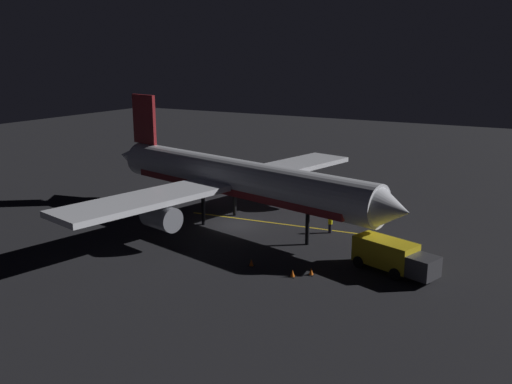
% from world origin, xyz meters
% --- Properties ---
extents(ground_plane, '(180.00, 180.00, 0.20)m').
position_xyz_m(ground_plane, '(0.00, 0.00, -0.10)').
color(ground_plane, black).
extents(apron_guide_stripe, '(2.31, 20.36, 0.01)m').
position_xyz_m(apron_guide_stripe, '(-2.41, 4.00, 0.00)').
color(apron_guide_stripe, gold).
rests_on(apron_guide_stripe, ground_plane).
extents(airliner, '(35.10, 36.15, 11.67)m').
position_xyz_m(airliner, '(-0.14, -0.61, 4.41)').
color(airliner, silver).
rests_on(airliner, ground_plane).
extents(baggage_truck, '(4.00, 6.80, 2.40)m').
position_xyz_m(baggage_truck, '(4.47, 16.14, 1.26)').
color(baggage_truck, gold).
rests_on(baggage_truck, ground_plane).
extents(catering_truck, '(5.83, 6.03, 2.50)m').
position_xyz_m(catering_truck, '(-12.02, 0.32, 1.29)').
color(catering_truck, maroon).
rests_on(catering_truck, ground_plane).
extents(ground_crew_worker, '(0.40, 0.40, 1.74)m').
position_xyz_m(ground_crew_worker, '(-2.11, 8.58, 0.89)').
color(ground_crew_worker, black).
rests_on(ground_crew_worker, ground_plane).
extents(traffic_cone_near_left, '(0.50, 0.50, 0.55)m').
position_xyz_m(traffic_cone_near_left, '(8.85, 10.07, 0.25)').
color(traffic_cone_near_left, '#EA590F').
rests_on(traffic_cone_near_left, ground_plane).
extents(traffic_cone_near_right, '(0.50, 0.50, 0.55)m').
position_xyz_m(traffic_cone_near_right, '(8.50, 6.39, 0.25)').
color(traffic_cone_near_right, '#EA590F').
rests_on(traffic_cone_near_right, ground_plane).
extents(traffic_cone_under_wing, '(0.50, 0.50, 0.55)m').
position_xyz_m(traffic_cone_under_wing, '(7.87, 11.13, 0.25)').
color(traffic_cone_under_wing, '#EA590F').
rests_on(traffic_cone_under_wing, ground_plane).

